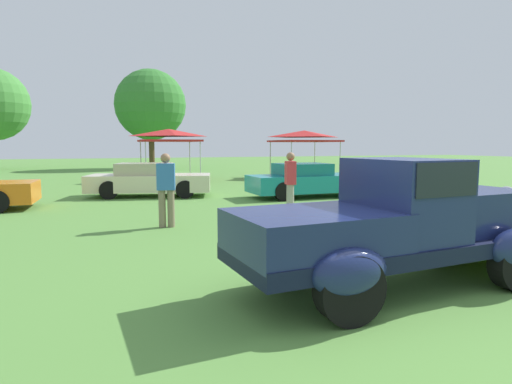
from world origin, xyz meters
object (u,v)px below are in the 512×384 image
canopy_tent_left_field (169,134)px  canopy_tent_center_field (304,135)px  spectator_by_row (290,182)px  show_car_lime (419,173)px  spectator_near_truck (166,188)px  show_car_teal (306,181)px  show_car_cream (149,180)px  feature_pickup_truck (397,223)px

canopy_tent_left_field → canopy_tent_center_field: size_ratio=0.90×
canopy_tent_center_field → spectator_by_row: bearing=-118.0°
show_car_lime → spectator_near_truck: 13.93m
show_car_teal → spectator_near_truck: bearing=-144.2°
show_car_cream → show_car_teal: 5.72m
spectator_near_truck → canopy_tent_center_field: bearing=52.0°
show_car_cream → show_car_teal: bearing=-22.1°
canopy_tent_center_field → show_car_lime: bearing=-65.7°
feature_pickup_truck → show_car_lime: (10.27, 11.36, -0.27)m
show_car_cream → spectator_by_row: 6.59m
show_car_cream → canopy_tent_center_field: bearing=33.5°
spectator_by_row → canopy_tent_center_field: canopy_tent_center_field is taller
feature_pickup_truck → spectator_by_row: 5.60m
show_car_cream → show_car_lime: (12.24, -0.02, 0.00)m
show_car_lime → feature_pickup_truck: bearing=-132.1°
feature_pickup_truck → spectator_near_truck: feature_pickup_truck is taller
spectator_near_truck → spectator_by_row: 3.25m
show_car_teal → canopy_tent_center_field: 9.52m
feature_pickup_truck → spectator_near_truck: size_ratio=2.69×
show_car_teal → canopy_tent_center_field: (4.12, 8.39, 1.82)m
spectator_near_truck → show_car_lime: bearing=26.1°
show_car_lime → canopy_tent_left_field: size_ratio=1.58×
show_car_lime → spectator_near_truck: spectator_near_truck is taller
show_car_cream → show_car_teal: (5.30, -2.16, -0.00)m
spectator_near_truck → canopy_tent_left_field: (2.01, 12.70, 1.51)m
show_car_lime → canopy_tent_left_field: canopy_tent_left_field is taller
spectator_by_row → spectator_near_truck: bearing=-174.9°
show_car_lime → spectator_near_truck: bearing=-153.9°
canopy_tent_left_field → show_car_teal: bearing=-67.8°
spectator_near_truck → canopy_tent_left_field: canopy_tent_left_field is taller
feature_pickup_truck → spectator_by_row: bearing=79.7°
show_car_cream → spectator_near_truck: bearing=-92.4°
canopy_tent_left_field → canopy_tent_center_field: bearing=-2.3°
show_car_cream → canopy_tent_left_field: (1.75, 6.54, 1.82)m
spectator_by_row → show_car_teal: bearing=58.0°
feature_pickup_truck → show_car_cream: 11.56m
feature_pickup_truck → show_car_cream: size_ratio=0.98×
show_car_lime → spectator_by_row: size_ratio=2.78×
spectator_by_row → show_car_cream: bearing=116.9°
spectator_near_truck → canopy_tent_left_field: size_ratio=0.57×
feature_pickup_truck → canopy_tent_left_field: size_ratio=1.53×
canopy_tent_left_field → feature_pickup_truck: bearing=-89.3°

